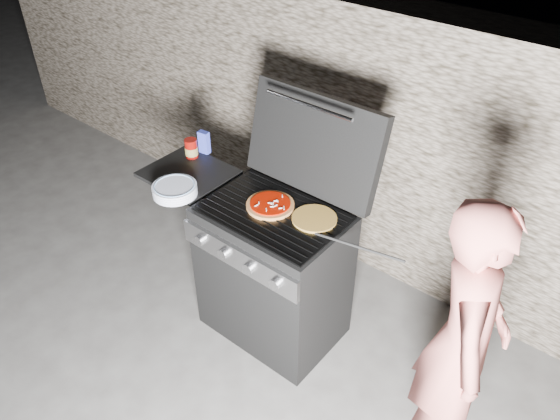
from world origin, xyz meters
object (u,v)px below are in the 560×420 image
Objects in this scene: pizza_topped at (270,204)px; person at (462,342)px; sauce_jar at (191,148)px; gas_grill at (242,256)px.

person is at bearing -4.39° from pizza_topped.
person reaches higher than pizza_topped.
person reaches higher than sauce_jar.
sauce_jar is (-0.53, 0.14, 0.51)m from gas_grill.
person is (1.93, -0.20, -0.20)m from sauce_jar.
person reaches higher than gas_grill.
person is at bearing -5.86° from sauce_jar.
gas_grill is 10.93× the size of sauce_jar.
sauce_jar is at bearing 171.77° from pizza_topped.
person is (1.40, -0.06, 0.31)m from gas_grill.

